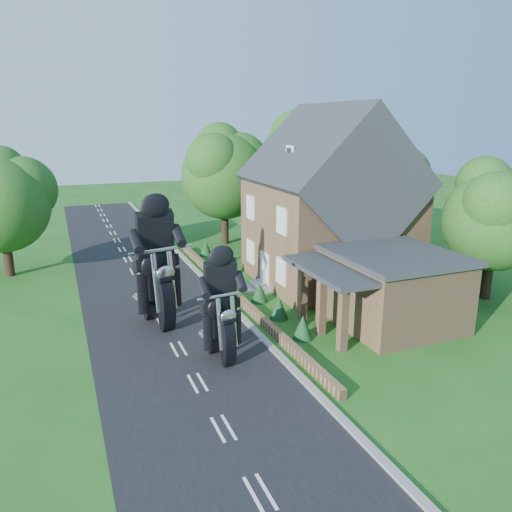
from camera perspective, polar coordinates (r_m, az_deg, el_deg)
name	(u,v)px	position (r m, az deg, el deg)	size (l,w,h in m)	color
ground	(178,349)	(21.46, -8.86, -10.50)	(120.00, 120.00, 0.00)	#1C5217
road	(178,349)	(21.46, -8.86, -10.47)	(7.00, 80.00, 0.02)	black
kerb	(259,335)	(22.42, 0.35, -8.97)	(0.30, 80.00, 0.12)	gray
garden_wall	(235,295)	(26.92, -2.39, -4.43)	(0.30, 22.00, 0.40)	#8D6948
house	(329,208)	(29.29, 8.39, 5.42)	(9.54, 8.64, 10.24)	#8D6948
annex	(389,287)	(24.07, 14.97, -3.42)	(7.05, 5.94, 3.44)	#8D6948
tree_annex_side	(499,211)	(28.87, 26.00, 4.60)	(5.64, 5.20, 7.48)	black
tree_house_right	(391,184)	(34.72, 15.17, 7.99)	(6.51, 6.00, 8.40)	black
tree_behind_house	(306,161)	(39.66, 5.75, 10.78)	(7.81, 7.20, 10.08)	black
tree_behind_left	(229,169)	(38.24, -3.12, 9.93)	(6.94, 6.40, 9.16)	black
tree_far_road	(7,197)	(33.45, -26.55, 6.06)	(6.08, 5.60, 7.84)	black
shrub_a	(303,327)	(22.03, 5.37, -8.10)	(0.90, 0.90, 1.10)	#113719
shrub_b	(279,308)	(24.11, 2.65, -5.94)	(0.90, 0.90, 1.10)	#113719
shrub_c	(259,292)	(26.26, 0.39, -4.12)	(0.90, 0.90, 1.10)	#113719
shrub_d	(229,267)	(30.72, -3.14, -1.24)	(0.90, 0.90, 1.10)	#113719
shrub_e	(216,257)	(33.01, -4.54, -0.10)	(0.90, 0.90, 1.10)	#113719
shrub_f	(206,248)	(35.33, -5.76, 0.90)	(0.90, 0.90, 1.10)	#113719
motorcycle_lead	(221,343)	(20.11, -4.00, -9.94)	(0.39, 1.53, 1.42)	black
motorcycle_follow	(159,306)	(23.63, -11.05, -5.68)	(0.50, 2.00, 1.86)	black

